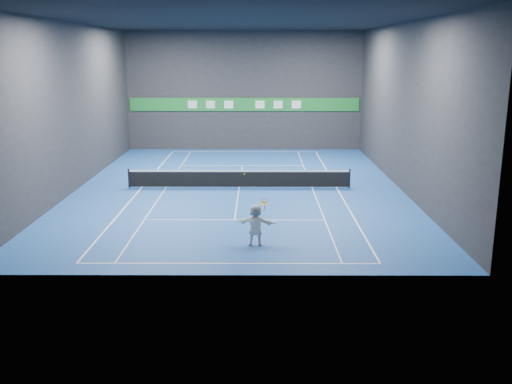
{
  "coord_description": "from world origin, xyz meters",
  "views": [
    {
      "loc": [
        1.08,
        -31.23,
        7.42
      ],
      "look_at": [
        0.98,
        -7.17,
        1.5
      ],
      "focal_mm": 40.0,
      "sensor_mm": 36.0,
      "label": 1
    }
  ],
  "objects_px": {
    "tennis_ball": "(244,174)",
    "tennis_net": "(239,178)",
    "player": "(256,225)",
    "tennis_racket": "(264,202)"
  },
  "relations": [
    {
      "from": "tennis_racket",
      "to": "tennis_ball",
      "type": "bearing_deg",
      "value": -177.98
    },
    {
      "from": "tennis_racket",
      "to": "tennis_net",
      "type": "bearing_deg",
      "value": 97.58
    },
    {
      "from": "player",
      "to": "tennis_ball",
      "type": "distance_m",
      "value": 2.08
    },
    {
      "from": "player",
      "to": "tennis_racket",
      "type": "bearing_deg",
      "value": -160.29
    },
    {
      "from": "player",
      "to": "tennis_ball",
      "type": "xyz_separation_m",
      "value": [
        -0.43,
        0.02,
        2.03
      ]
    },
    {
      "from": "tennis_ball",
      "to": "tennis_net",
      "type": "relative_size",
      "value": 0.01
    },
    {
      "from": "tennis_ball",
      "to": "player",
      "type": "bearing_deg",
      "value": -2.78
    },
    {
      "from": "player",
      "to": "tennis_net",
      "type": "xyz_separation_m",
      "value": [
        -0.98,
        9.83,
        -0.29
      ]
    },
    {
      "from": "player",
      "to": "tennis_ball",
      "type": "bearing_deg",
      "value": 8.47
    },
    {
      "from": "tennis_ball",
      "to": "tennis_net",
      "type": "distance_m",
      "value": 10.1
    }
  ]
}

